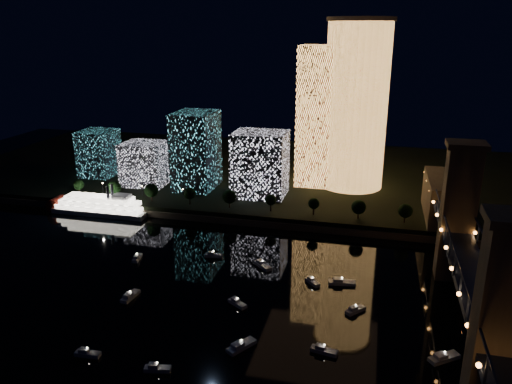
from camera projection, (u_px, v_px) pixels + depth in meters
ground at (241, 328)px, 150.43m from camera, size 520.00×520.00×0.00m
far_bank at (313, 176)px, 297.21m from camera, size 420.00×160.00×5.00m
seawall at (289, 225)px, 225.58m from camera, size 420.00×6.00×3.00m
tower_cylindrical at (356, 105)px, 256.82m from camera, size 34.00×34.00×86.40m
tower_rectangular at (320, 117)px, 263.96m from camera, size 22.94×22.94×73.01m
midrise_blocks at (189, 157)px, 263.80m from camera, size 120.74×34.34×40.19m
truss_bridge at (477, 301)px, 134.01m from camera, size 13.00×266.00×50.00m
riverboat at (96, 206)px, 242.60m from camera, size 51.13×11.17×15.37m
motorboats at (258, 306)px, 160.88m from camera, size 115.91×72.55×2.78m
esplanade_trees at (227, 196)px, 235.36m from camera, size 165.88×6.82×8.91m
street_lamps at (225, 195)px, 242.02m from camera, size 132.70×0.70×5.65m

